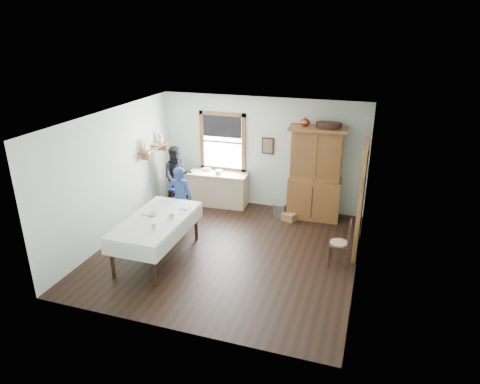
{
  "coord_description": "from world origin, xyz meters",
  "views": [
    {
      "loc": [
        2.59,
        -7.12,
        4.29
      ],
      "look_at": [
        0.16,
        0.3,
        1.18
      ],
      "focal_mm": 32.0,
      "sensor_mm": 36.0,
      "label": 1
    }
  ],
  "objects_px": {
    "pail": "(280,210)",
    "woman_blue": "(180,201)",
    "work_counter": "(218,189)",
    "spindle_chair": "(339,242)",
    "figure_dark": "(178,179)",
    "dining_table": "(157,238)",
    "wicker_basket": "(289,217)",
    "china_hutch": "(315,174)"
  },
  "relations": [
    {
      "from": "wicker_basket",
      "to": "woman_blue",
      "type": "bearing_deg",
      "value": -152.19
    },
    {
      "from": "pail",
      "to": "work_counter",
      "type": "bearing_deg",
      "value": 172.13
    },
    {
      "from": "work_counter",
      "to": "dining_table",
      "type": "xyz_separation_m",
      "value": [
        -0.2,
        -2.8,
        -0.01
      ]
    },
    {
      "from": "spindle_chair",
      "to": "pail",
      "type": "distance_m",
      "value": 2.34
    },
    {
      "from": "pail",
      "to": "wicker_basket",
      "type": "distance_m",
      "value": 0.3
    },
    {
      "from": "china_hutch",
      "to": "pail",
      "type": "relative_size",
      "value": 6.49
    },
    {
      "from": "pail",
      "to": "woman_blue",
      "type": "bearing_deg",
      "value": -146.09
    },
    {
      "from": "work_counter",
      "to": "spindle_chair",
      "type": "xyz_separation_m",
      "value": [
        3.18,
        -1.96,
        0.03
      ]
    },
    {
      "from": "pail",
      "to": "dining_table",
      "type": "bearing_deg",
      "value": -125.41
    },
    {
      "from": "work_counter",
      "to": "china_hutch",
      "type": "xyz_separation_m",
      "value": [
        2.38,
        -0.02,
        0.66
      ]
    },
    {
      "from": "china_hutch",
      "to": "dining_table",
      "type": "relative_size",
      "value": 1.05
    },
    {
      "from": "pail",
      "to": "woman_blue",
      "type": "distance_m",
      "value": 2.38
    },
    {
      "from": "china_hutch",
      "to": "spindle_chair",
      "type": "xyz_separation_m",
      "value": [
        0.79,
        -1.94,
        -0.63
      ]
    },
    {
      "from": "spindle_chair",
      "to": "figure_dark",
      "type": "bearing_deg",
      "value": 157.65
    },
    {
      "from": "work_counter",
      "to": "china_hutch",
      "type": "distance_m",
      "value": 2.47
    },
    {
      "from": "wicker_basket",
      "to": "woman_blue",
      "type": "distance_m",
      "value": 2.54
    },
    {
      "from": "dining_table",
      "to": "spindle_chair",
      "type": "relative_size",
      "value": 2.29
    },
    {
      "from": "wicker_basket",
      "to": "pail",
      "type": "bearing_deg",
      "value": 150.22
    },
    {
      "from": "china_hutch",
      "to": "wicker_basket",
      "type": "relative_size",
      "value": 7.17
    },
    {
      "from": "china_hutch",
      "to": "wicker_basket",
      "type": "distance_m",
      "value": 1.17
    },
    {
      "from": "figure_dark",
      "to": "dining_table",
      "type": "bearing_deg",
      "value": -99.07
    },
    {
      "from": "woman_blue",
      "to": "wicker_basket",
      "type": "bearing_deg",
      "value": -164.36
    },
    {
      "from": "work_counter",
      "to": "woman_blue",
      "type": "xyz_separation_m",
      "value": [
        -0.3,
        -1.52,
        0.25
      ]
    },
    {
      "from": "work_counter",
      "to": "pail",
      "type": "xyz_separation_m",
      "value": [
        1.63,
        -0.23,
        -0.25
      ]
    },
    {
      "from": "wicker_basket",
      "to": "figure_dark",
      "type": "distance_m",
      "value": 2.87
    },
    {
      "from": "spindle_chair",
      "to": "pail",
      "type": "relative_size",
      "value": 2.71
    },
    {
      "from": "figure_dark",
      "to": "woman_blue",
      "type": "bearing_deg",
      "value": -87.49
    },
    {
      "from": "china_hutch",
      "to": "figure_dark",
      "type": "relative_size",
      "value": 1.53
    },
    {
      "from": "work_counter",
      "to": "china_hutch",
      "type": "bearing_deg",
      "value": -3.43
    },
    {
      "from": "pail",
      "to": "figure_dark",
      "type": "bearing_deg",
      "value": -176.91
    },
    {
      "from": "wicker_basket",
      "to": "dining_table",
      "type": "bearing_deg",
      "value": -130.65
    },
    {
      "from": "work_counter",
      "to": "pail",
      "type": "distance_m",
      "value": 1.67
    },
    {
      "from": "pail",
      "to": "woman_blue",
      "type": "relative_size",
      "value": 0.25
    },
    {
      "from": "dining_table",
      "to": "woman_blue",
      "type": "distance_m",
      "value": 1.3
    },
    {
      "from": "spindle_chair",
      "to": "wicker_basket",
      "type": "height_order",
      "value": "spindle_chair"
    },
    {
      "from": "figure_dark",
      "to": "wicker_basket",
      "type": "bearing_deg",
      "value": -25.84
    },
    {
      "from": "wicker_basket",
      "to": "woman_blue",
      "type": "height_order",
      "value": "woman_blue"
    },
    {
      "from": "figure_dark",
      "to": "work_counter",
      "type": "bearing_deg",
      "value": -4.16
    },
    {
      "from": "wicker_basket",
      "to": "figure_dark",
      "type": "xyz_separation_m",
      "value": [
        -2.81,
        0.01,
        0.62
      ]
    },
    {
      "from": "work_counter",
      "to": "woman_blue",
      "type": "bearing_deg",
      "value": -104.07
    },
    {
      "from": "work_counter",
      "to": "spindle_chair",
      "type": "height_order",
      "value": "spindle_chair"
    },
    {
      "from": "china_hutch",
      "to": "spindle_chair",
      "type": "height_order",
      "value": "china_hutch"
    }
  ]
}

